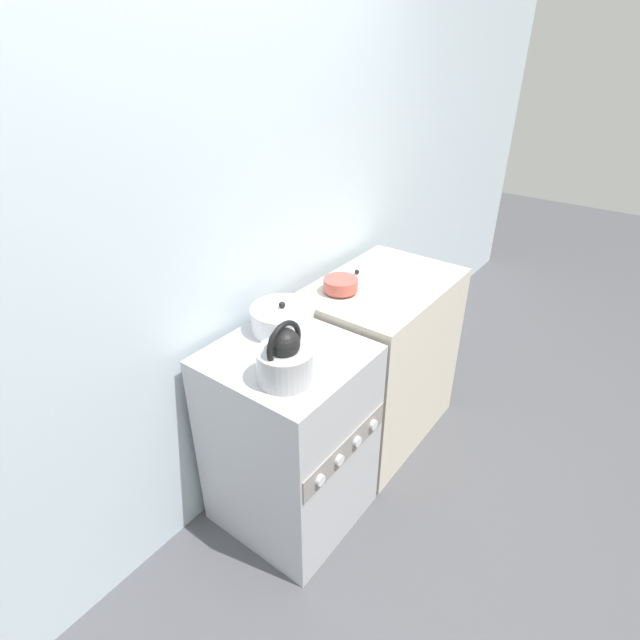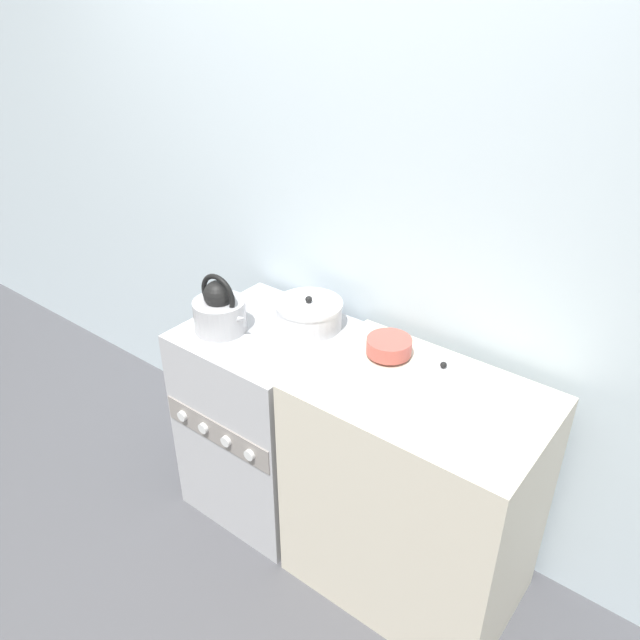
# 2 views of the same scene
# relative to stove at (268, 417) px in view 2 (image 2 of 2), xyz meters

# --- Properties ---
(ground_plane) EXTENTS (12.00, 12.00, 0.00)m
(ground_plane) POSITION_rel_stove_xyz_m (-0.00, -0.29, -0.44)
(ground_plane) COLOR #4C4C51
(wall_back) EXTENTS (7.00, 0.06, 2.50)m
(wall_back) POSITION_rel_stove_xyz_m (-0.00, 0.36, 0.81)
(wall_back) COLOR silver
(wall_back) RESTS_ON ground_plane
(stove) EXTENTS (0.57, 0.60, 0.89)m
(stove) POSITION_rel_stove_xyz_m (0.00, 0.00, 0.00)
(stove) COLOR #B2B2B7
(stove) RESTS_ON ground_plane
(counter) EXTENTS (0.83, 0.56, 0.92)m
(counter) POSITION_rel_stove_xyz_m (0.73, -0.01, 0.01)
(counter) COLOR beige
(counter) RESTS_ON ground_plane
(kettle) EXTENTS (0.25, 0.21, 0.24)m
(kettle) POSITION_rel_stove_xyz_m (-0.13, -0.10, 0.53)
(kettle) COLOR #B2B2B7
(kettle) RESTS_ON stove
(cooking_pot) EXTENTS (0.27, 0.27, 0.13)m
(cooking_pot) POSITION_rel_stove_xyz_m (0.13, 0.13, 0.50)
(cooking_pot) COLOR silver
(cooking_pot) RESTS_ON stove
(enamel_bowl) EXTENTS (0.16, 0.16, 0.07)m
(enamel_bowl) POSITION_rel_stove_xyz_m (0.52, 0.10, 0.51)
(enamel_bowl) COLOR #B75147
(enamel_bowl) RESTS_ON counter
(loose_pot_lid) EXTENTS (0.20, 0.20, 0.03)m
(loose_pot_lid) POSITION_rel_stove_xyz_m (0.72, 0.14, 0.48)
(loose_pot_lid) COLOR silver
(loose_pot_lid) RESTS_ON counter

